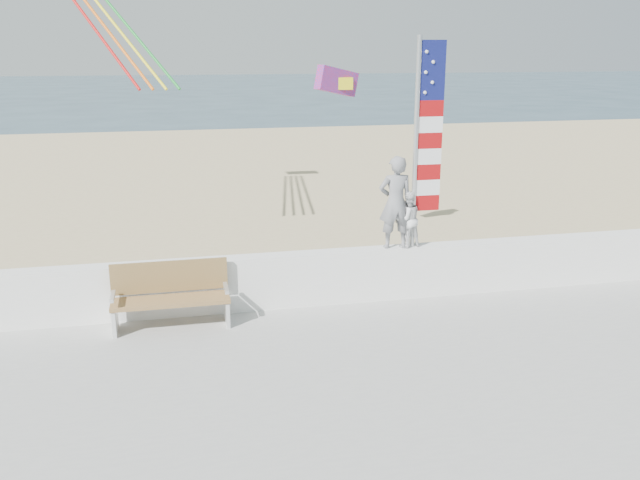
% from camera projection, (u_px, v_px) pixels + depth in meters
% --- Properties ---
extents(ground, '(220.00, 220.00, 0.00)m').
position_uv_depth(ground, '(333.00, 365.00, 9.71)').
color(ground, '#294353').
rests_on(ground, ground).
extents(sand, '(90.00, 40.00, 0.08)m').
position_uv_depth(sand, '(255.00, 216.00, 18.15)').
color(sand, '#C7B284').
rests_on(sand, ground).
extents(seawall, '(30.00, 0.35, 0.90)m').
position_uv_depth(seawall, '(306.00, 279.00, 11.42)').
color(seawall, white).
rests_on(seawall, boardwalk).
extents(adult, '(0.60, 0.41, 1.58)m').
position_uv_depth(adult, '(395.00, 202.00, 11.40)').
color(adult, gray).
rests_on(adult, seawall).
extents(child, '(0.54, 0.47, 0.97)m').
position_uv_depth(child, '(408.00, 219.00, 11.53)').
color(child, white).
rests_on(child, seawall).
extents(bench, '(1.80, 0.57, 1.00)m').
position_uv_depth(bench, '(171.00, 295.00, 10.51)').
color(bench, '#9B7443').
rests_on(bench, boardwalk).
extents(flag, '(0.50, 0.08, 3.50)m').
position_uv_depth(flag, '(423.00, 135.00, 11.18)').
color(flag, silver).
rests_on(flag, seawall).
extents(parafoil_kite, '(1.00, 0.58, 0.67)m').
position_uv_depth(parafoil_kite, '(338.00, 81.00, 14.08)').
color(parafoil_kite, red).
rests_on(parafoil_kite, ground).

